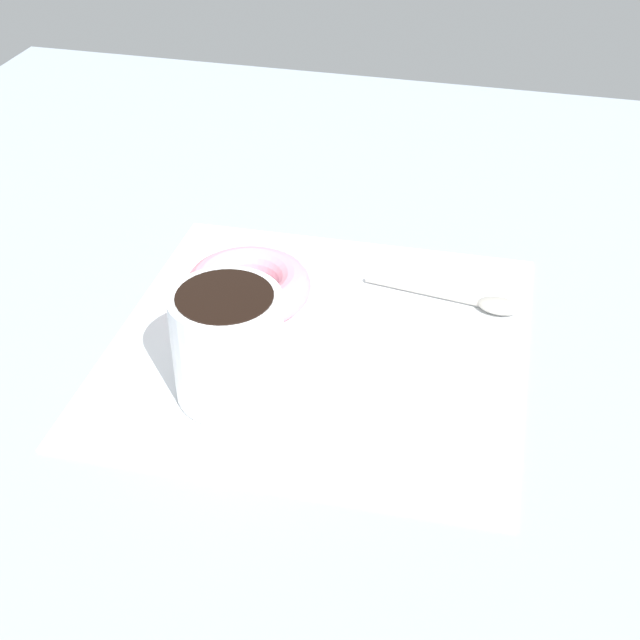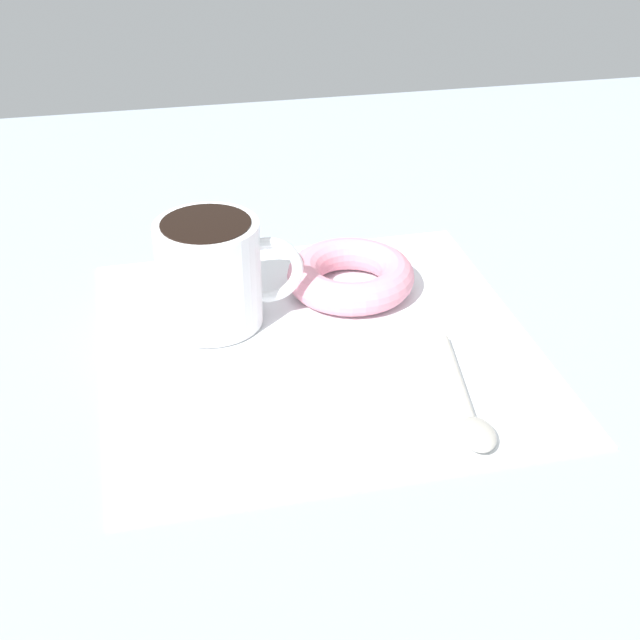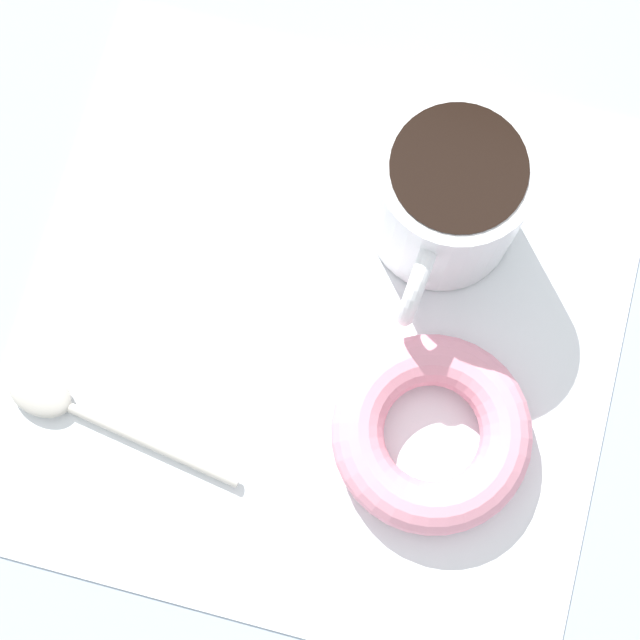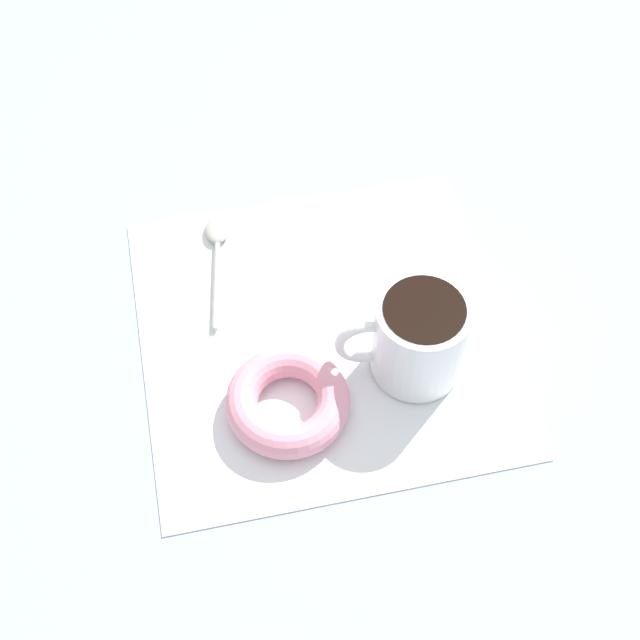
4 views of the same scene
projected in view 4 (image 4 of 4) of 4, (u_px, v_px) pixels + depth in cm
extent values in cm
cube|color=#99A8B7|center=(320.00, 329.00, 82.92)|extent=(120.00, 120.00, 2.00)
cube|color=white|center=(320.00, 333.00, 81.30)|extent=(33.47, 33.47, 0.30)
cylinder|color=white|center=(420.00, 338.00, 75.77)|extent=(8.07, 8.07, 8.50)
cylinder|color=black|center=(424.00, 311.00, 72.42)|extent=(6.87, 6.87, 0.60)
torus|color=white|center=(367.00, 342.00, 75.52)|extent=(1.36, 5.71, 5.66)
torus|color=pink|center=(288.00, 401.00, 75.57)|extent=(10.67, 10.67, 2.79)
ellipsoid|color=#B7B2A8|center=(218.00, 229.00, 87.47)|extent=(3.90, 2.88, 0.90)
cylinder|color=#B7B2A8|center=(216.00, 282.00, 84.01)|extent=(10.68, 2.05, 0.56)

